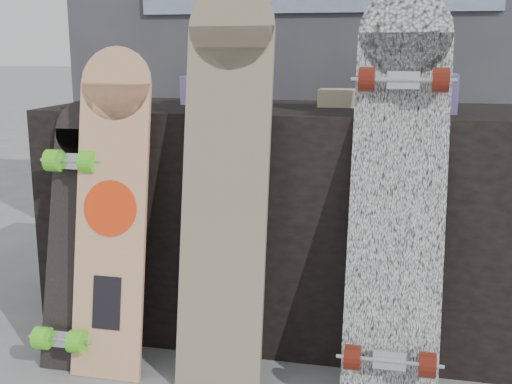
% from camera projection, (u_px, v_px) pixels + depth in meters
% --- Properties ---
extents(vendor_table, '(1.60, 0.60, 0.80)m').
position_uv_depth(vendor_table, '(282.00, 219.00, 2.30)').
color(vendor_table, black).
rests_on(vendor_table, ground).
extents(booth, '(2.40, 0.22, 2.20)m').
position_uv_depth(booth, '(316.00, 25.00, 2.95)').
color(booth, '#35353A').
rests_on(booth, ground).
extents(merch_box_purple, '(0.18, 0.12, 0.10)m').
position_uv_depth(merch_box_purple, '(209.00, 90.00, 2.32)').
color(merch_box_purple, '#423267').
rests_on(merch_box_purple, vendor_table).
extents(merch_box_small, '(0.14, 0.14, 0.12)m').
position_uv_depth(merch_box_small, '(434.00, 93.00, 2.02)').
color(merch_box_small, '#423267').
rests_on(merch_box_small, vendor_table).
extents(merch_box_flat, '(0.22, 0.10, 0.06)m').
position_uv_depth(merch_box_flat, '(351.00, 98.00, 2.21)').
color(merch_box_flat, '#D1B78C').
rests_on(merch_box_flat, vendor_table).
extents(longboard_geisha, '(0.23, 0.22, 1.01)m').
position_uv_depth(longboard_geisha, '(112.00, 204.00, 1.97)').
color(longboard_geisha, tan).
rests_on(longboard_geisha, ground).
extents(longboard_celtic, '(0.26, 0.25, 1.19)m').
position_uv_depth(longboard_celtic, '(226.00, 175.00, 1.89)').
color(longboard_celtic, beige).
rests_on(longboard_celtic, ground).
extents(longboard_cascadia, '(0.27, 0.39, 1.18)m').
position_uv_depth(longboard_cascadia, '(398.00, 187.00, 1.83)').
color(longboard_cascadia, white).
rests_on(longboard_cascadia, ground).
extents(skateboard_dark, '(0.19, 0.29, 0.84)m').
position_uv_depth(skateboard_dark, '(74.00, 233.00, 2.03)').
color(skateboard_dark, black).
rests_on(skateboard_dark, ground).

